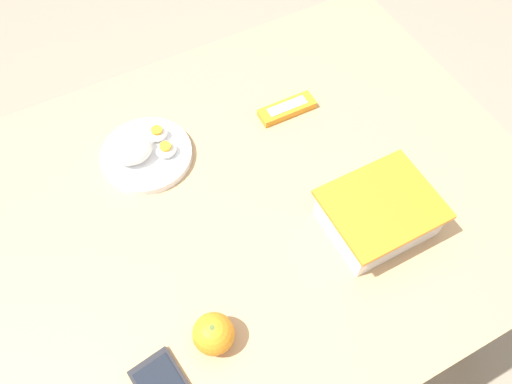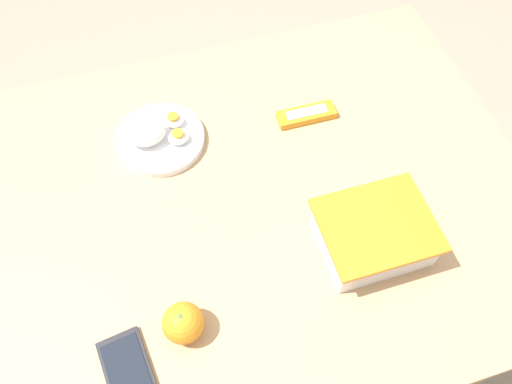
# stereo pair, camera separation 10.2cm
# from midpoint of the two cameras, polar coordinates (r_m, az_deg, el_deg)

# --- Properties ---
(ground_plane) EXTENTS (10.00, 10.00, 0.00)m
(ground_plane) POSITION_cam_midpoint_polar(r_m,az_deg,el_deg) (1.73, 0.76, -13.87)
(ground_plane) COLOR gray
(table) EXTENTS (1.24, 0.93, 0.75)m
(table) POSITION_cam_midpoint_polar(r_m,az_deg,el_deg) (1.11, 1.15, -3.18)
(table) COLOR tan
(table) RESTS_ON ground_plane
(food_container) EXTENTS (0.21, 0.18, 0.08)m
(food_container) POSITION_cam_midpoint_polar(r_m,az_deg,el_deg) (1.00, 16.11, -5.04)
(food_container) COLOR white
(food_container) RESTS_ON table
(orange_fruit) EXTENTS (0.07, 0.07, 0.07)m
(orange_fruit) POSITION_cam_midpoint_polar(r_m,az_deg,el_deg) (0.90, -5.05, -14.97)
(orange_fruit) COLOR orange
(orange_fruit) RESTS_ON table
(rice_plate) EXTENTS (0.20, 0.20, 0.07)m
(rice_plate) POSITION_cam_midpoint_polar(r_m,az_deg,el_deg) (1.12, -8.65, 6.08)
(rice_plate) COLOR white
(rice_plate) RESTS_ON table
(candy_bar) EXTENTS (0.14, 0.05, 0.02)m
(candy_bar) POSITION_cam_midpoint_polar(r_m,az_deg,el_deg) (1.17, 8.28, 8.56)
(candy_bar) COLOR orange
(candy_bar) RESTS_ON table
(cell_phone) EXTENTS (0.10, 0.15, 0.01)m
(cell_phone) POSITION_cam_midpoint_polar(r_m,az_deg,el_deg) (0.92, -11.21, -19.87)
(cell_phone) COLOR #232328
(cell_phone) RESTS_ON table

